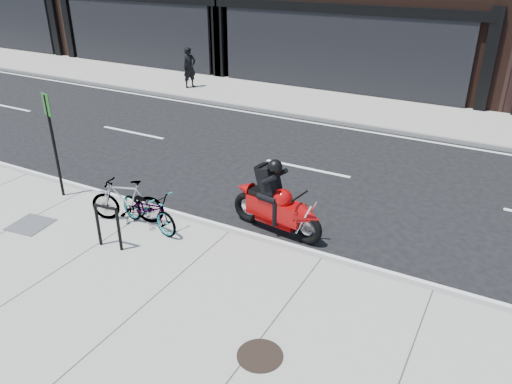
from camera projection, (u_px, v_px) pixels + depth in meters
The scene contains 11 objects.
ground at pixel (273, 198), 11.70m from camera, with size 120.00×120.00×0.00m, color black.
sidewalk_near at pixel (128, 323), 7.72m from camera, with size 60.00×6.00×0.13m, color gray.
sidewalk_far at pixel (371, 111), 17.78m from camera, with size 60.00×3.50×0.13m, color gray.
bike_rack at pixel (108, 223), 9.32m from camera, with size 0.54×0.11×0.90m.
bicycle_front at pixel (148, 209), 10.05m from camera, with size 0.56×1.62×0.85m, color gray.
bicycle_rear at pixel (127, 201), 10.27m from camera, with size 0.44×1.57×0.94m, color gray.
motorcycle at pixel (280, 205), 10.00m from camera, with size 2.15×0.72×1.61m.
pedestrian at pixel (189, 67), 20.13m from camera, with size 0.59×0.39×1.61m, color black.
manhole_cover at pixel (260, 355), 7.01m from camera, with size 0.66×0.66×0.01m, color black.
utility_grate at pixel (31, 225), 10.32m from camera, with size 0.75×0.75×0.01m, color #424244.
sign_post at pixel (53, 137), 10.93m from camera, with size 0.31×0.12×2.39m.
Camera 1 is at (4.63, -9.36, 5.29)m, focal length 35.00 mm.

